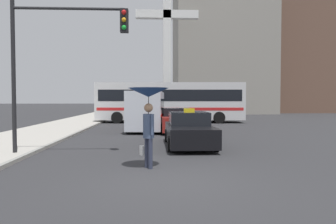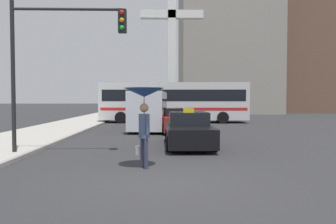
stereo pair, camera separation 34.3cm
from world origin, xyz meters
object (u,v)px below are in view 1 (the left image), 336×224
at_px(sedan_red, 176,121).
at_px(monument_cross, 167,36).
at_px(ambulance_van, 147,109).
at_px(city_bus, 170,100).
at_px(traffic_light, 61,47).
at_px(pedestrian_with_umbrella, 148,102).
at_px(taxi, 189,131).

height_order(sedan_red, monument_cross, monument_cross).
bearing_deg(ambulance_van, monument_cross, -92.78).
distance_m(city_bus, traffic_light, 17.04).
xyz_separation_m(pedestrian_with_umbrella, monument_cross, (1.78, 28.34, 7.28)).
height_order(ambulance_van, monument_cross, monument_cross).
bearing_deg(monument_cross, pedestrian_with_umbrella, -93.59).
bearing_deg(sedan_red, pedestrian_with_umbrella, 81.46).
bearing_deg(ambulance_van, traffic_light, 76.93).
bearing_deg(sedan_red, monument_cross, -90.75).
height_order(ambulance_van, pedestrian_with_umbrella, ambulance_van).
height_order(ambulance_van, city_bus, city_bus).
bearing_deg(monument_cross, sedan_red, -90.75).
relative_size(traffic_light, monument_cross, 0.33).
distance_m(pedestrian_with_umbrella, monument_cross, 29.32).
xyz_separation_m(sedan_red, city_bus, (0.05, 8.26, 1.20)).
distance_m(ambulance_van, traffic_light, 9.74).
bearing_deg(traffic_light, city_bus, 74.14).
height_order(sedan_red, traffic_light, traffic_light).
relative_size(sedan_red, traffic_light, 0.80).
bearing_deg(traffic_light, pedestrian_with_umbrella, -36.67).
height_order(taxi, traffic_light, traffic_light).
bearing_deg(taxi, traffic_light, 23.80).
xyz_separation_m(taxi, ambulance_van, (-1.89, 6.95, 0.69)).
bearing_deg(pedestrian_with_umbrella, sedan_red, -38.25).
xyz_separation_m(sedan_red, monument_cross, (0.24, 18.07, 8.48)).
bearing_deg(pedestrian_with_umbrella, ambulance_van, -28.40).
bearing_deg(pedestrian_with_umbrella, traffic_light, 23.62).
height_order(taxi, sedan_red, taxi).
relative_size(taxi, sedan_red, 1.05).
distance_m(ambulance_van, monument_cross, 18.88).
bearing_deg(sedan_red, traffic_light, 60.32).
relative_size(city_bus, traffic_light, 2.31).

